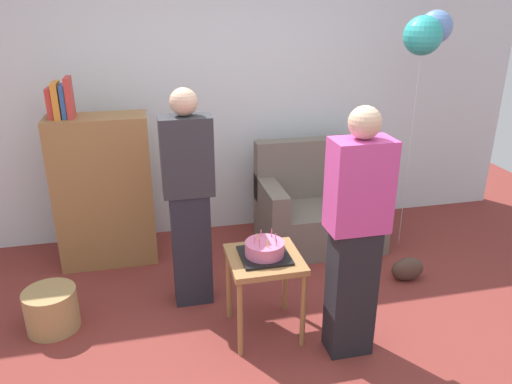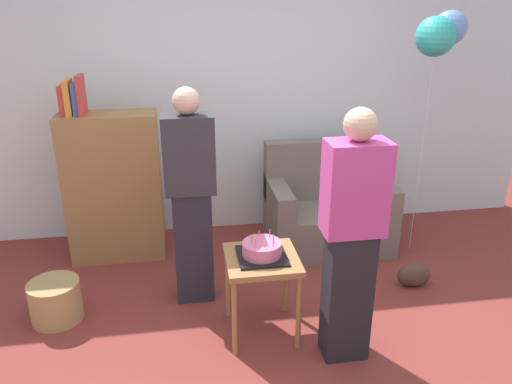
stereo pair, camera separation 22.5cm
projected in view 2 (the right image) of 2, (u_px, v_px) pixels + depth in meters
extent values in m
plane|color=maroon|center=(275.00, 354.00, 3.22)|extent=(8.00, 8.00, 0.00)
cube|color=silver|center=(235.00, 93.00, 4.61)|extent=(6.00, 0.10, 2.70)
cube|color=#6B6056|center=(328.00, 227.00, 4.55)|extent=(1.10, 0.70, 0.40)
cube|color=#6B6056|center=(322.00, 169.00, 4.62)|extent=(1.10, 0.16, 0.56)
cube|color=#6B6056|center=(279.00, 198.00, 4.37)|extent=(0.16, 0.70, 0.24)
cube|color=#6B6056|center=(379.00, 192.00, 4.50)|extent=(0.16, 0.70, 0.24)
cube|color=olive|center=(114.00, 188.00, 4.24)|extent=(0.80, 0.36, 1.30)
cube|color=red|center=(63.00, 100.00, 3.91)|extent=(0.04, 0.17, 0.23)
cube|color=orange|center=(69.00, 97.00, 3.91)|extent=(0.05, 0.22, 0.28)
cube|color=#3366B7|center=(76.00, 99.00, 3.92)|extent=(0.04, 0.18, 0.26)
cube|color=red|center=(81.00, 95.00, 3.92)|extent=(0.04, 0.21, 0.31)
cube|color=olive|center=(262.00, 259.00, 3.24)|extent=(0.48, 0.48, 0.04)
cylinder|color=olive|center=(235.00, 318.00, 3.13)|extent=(0.04, 0.04, 0.55)
cylinder|color=olive|center=(299.00, 312.00, 3.19)|extent=(0.04, 0.04, 0.55)
cylinder|color=olive|center=(228.00, 283.00, 3.51)|extent=(0.04, 0.04, 0.55)
cylinder|color=olive|center=(285.00, 279.00, 3.58)|extent=(0.04, 0.04, 0.55)
cube|color=black|center=(262.00, 256.00, 3.23)|extent=(0.32, 0.32, 0.02)
cylinder|color=#D66B93|center=(262.00, 249.00, 3.21)|extent=(0.26, 0.26, 0.09)
cylinder|color=#EA668C|center=(273.00, 238.00, 3.20)|extent=(0.01, 0.01, 0.05)
cylinder|color=#EA668C|center=(270.00, 233.00, 3.25)|extent=(0.01, 0.01, 0.06)
cylinder|color=#EA668C|center=(259.00, 233.00, 3.27)|extent=(0.01, 0.01, 0.05)
cylinder|color=#F2CC4C|center=(254.00, 237.00, 3.22)|extent=(0.01, 0.01, 0.05)
cylinder|color=#EA668C|center=(252.00, 240.00, 3.18)|extent=(0.01, 0.01, 0.05)
cylinder|color=#EA668C|center=(256.00, 243.00, 3.13)|extent=(0.01, 0.01, 0.06)
cylinder|color=#F2CC4C|center=(264.00, 244.00, 3.12)|extent=(0.01, 0.01, 0.05)
cylinder|color=#EA668C|center=(273.00, 243.00, 3.14)|extent=(0.01, 0.01, 0.05)
cube|color=#23232D|center=(194.00, 246.00, 3.69)|extent=(0.28, 0.20, 0.88)
cube|color=#2D2D33|center=(189.00, 154.00, 3.43)|extent=(0.36, 0.22, 0.56)
sphere|color=#D1A889|center=(186.00, 101.00, 3.29)|extent=(0.19, 0.19, 0.19)
cube|color=black|center=(347.00, 295.00, 3.08)|extent=(0.28, 0.20, 0.88)
cube|color=#C6428E|center=(355.00, 188.00, 2.82)|extent=(0.36, 0.22, 0.56)
sphere|color=#D1A889|center=(360.00, 124.00, 2.68)|extent=(0.19, 0.19, 0.19)
cylinder|color=#A88451|center=(56.00, 301.00, 3.53)|extent=(0.36, 0.36, 0.30)
ellipsoid|color=#473328|center=(414.00, 275.00, 3.95)|extent=(0.28, 0.14, 0.20)
cylinder|color=silver|center=(422.00, 153.00, 4.24)|extent=(0.00, 0.00, 1.86)
sphere|color=#2DADA8|center=(436.00, 36.00, 3.80)|extent=(0.31, 0.31, 0.31)
sphere|color=#668ED6|center=(450.00, 28.00, 3.86)|extent=(0.27, 0.27, 0.27)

